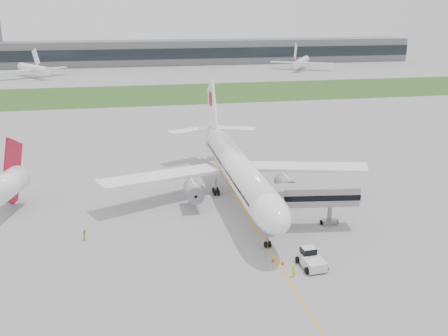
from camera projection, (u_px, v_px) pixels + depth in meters
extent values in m
plane|color=#959598|center=(242.00, 207.00, 83.58)|extent=(600.00, 600.00, 0.00)
cube|color=#27551F|center=(171.00, 94.00, 195.58)|extent=(600.00, 50.00, 0.02)
cube|color=slate|center=(152.00, 53.00, 296.12)|extent=(320.00, 22.00, 14.00)
cube|color=#1D2329|center=(153.00, 54.00, 285.86)|extent=(320.00, 0.60, 6.00)
cylinder|color=white|center=(237.00, 168.00, 85.61)|extent=(5.00, 38.00, 5.00)
ellipsoid|color=white|center=(270.00, 212.00, 67.41)|extent=(5.00, 11.00, 5.00)
cube|color=black|center=(272.00, 208.00, 66.21)|extent=(3.20, 1.54, 1.14)
cone|color=white|center=(214.00, 134.00, 105.90)|extent=(5.00, 10.53, 6.16)
cube|color=white|center=(161.00, 176.00, 85.37)|extent=(22.13, 13.52, 1.70)
cube|color=white|center=(305.00, 167.00, 90.32)|extent=(22.13, 13.52, 1.70)
cylinder|color=#99999E|center=(193.00, 191.00, 82.55)|extent=(2.70, 5.20, 2.70)
cylinder|color=#99999E|center=(286.00, 184.00, 85.59)|extent=(2.70, 5.20, 2.70)
cube|color=white|center=(213.00, 109.00, 105.75)|extent=(0.45, 10.90, 12.76)
cylinder|color=#A10920|center=(212.00, 99.00, 106.08)|extent=(0.60, 3.20, 3.20)
cube|color=white|center=(189.00, 131.00, 107.16)|extent=(9.54, 6.34, 0.35)
cube|color=white|center=(234.00, 128.00, 109.07)|extent=(9.54, 6.34, 0.35)
cylinder|color=gray|center=(268.00, 237.00, 69.11)|extent=(0.24, 0.24, 3.10)
cylinder|color=black|center=(216.00, 191.00, 89.34)|extent=(1.40, 1.10, 1.10)
cylinder|color=black|center=(250.00, 189.00, 90.56)|extent=(1.40, 1.10, 1.10)
cube|color=silver|center=(312.00, 261.00, 64.07)|extent=(2.71, 4.52, 1.16)
cube|color=silver|center=(308.00, 251.00, 64.85)|extent=(1.85, 1.67, 0.97)
cube|color=black|center=(308.00, 250.00, 64.83)|extent=(1.90, 1.72, 0.82)
cylinder|color=black|center=(298.00, 260.00, 65.18)|extent=(0.40, 0.89, 0.87)
cylinder|color=black|center=(316.00, 257.00, 65.84)|extent=(0.40, 0.89, 0.87)
cylinder|color=black|center=(307.00, 271.00, 62.51)|extent=(0.40, 0.89, 0.87)
cylinder|color=black|center=(326.00, 268.00, 63.18)|extent=(0.40, 0.89, 0.87)
cube|color=gray|center=(313.00, 195.00, 74.92)|extent=(13.84, 4.79, 2.91)
cube|color=black|center=(313.00, 195.00, 74.92)|extent=(14.05, 4.91, 0.87)
cube|color=gray|center=(272.00, 198.00, 73.64)|extent=(2.52, 3.29, 3.29)
cylinder|color=gray|center=(330.00, 213.00, 76.52)|extent=(0.68, 0.68, 3.68)
cube|color=gray|center=(329.00, 222.00, 76.98)|extent=(2.49, 1.67, 0.68)
cylinder|color=black|center=(321.00, 222.00, 76.91)|extent=(0.38, 0.71, 0.68)
cylinder|color=black|center=(337.00, 222.00, 77.05)|extent=(0.38, 0.71, 0.68)
cone|color=#F63B0C|center=(273.00, 260.00, 65.51)|extent=(0.40, 0.40, 0.55)
cone|color=#F63B0C|center=(282.00, 263.00, 64.73)|extent=(0.43, 0.43, 0.59)
imported|color=#CEE426|center=(293.00, 270.00, 61.72)|extent=(0.78, 0.68, 1.80)
imported|color=#C5D824|center=(85.00, 235.00, 71.54)|extent=(0.70, 0.86, 1.66)
cube|color=#A10920|center=(12.00, 172.00, 84.72)|extent=(2.79, 9.35, 12.01)
cylinder|color=white|center=(6.00, 186.00, 79.93)|extent=(6.20, 9.69, 4.12)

